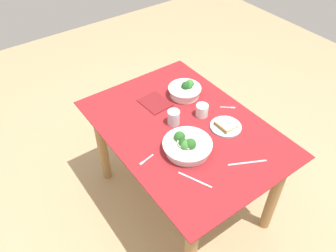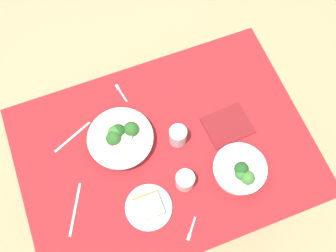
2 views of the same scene
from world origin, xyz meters
The scene contains 12 objects.
ground_plane centered at (0.00, 0.00, 0.00)m, with size 6.00×6.00×0.00m, color tan.
dining_table centered at (0.00, 0.00, 0.60)m, with size 1.23×0.88×0.72m.
broccoli_bowl_far centered at (-0.25, 0.20, 0.76)m, with size 0.22×0.22×0.10m.
broccoli_bowl_near centered at (0.16, -0.11, 0.76)m, with size 0.28×0.28×0.10m.
bread_side_plate centered at (0.15, 0.20, 0.74)m, with size 0.19×0.19×0.03m.
water_glass_center centered at (-0.07, -0.03, 0.77)m, with size 0.08×0.08×0.09m, color silver.
water_glass_side centered at (-0.03, 0.16, 0.76)m, with size 0.08×0.08×0.08m, color silver.
fork_by_far_bowl centered at (0.09, -0.33, 0.73)m, with size 0.03×0.10×0.00m.
fork_by_near_bowl centered at (0.02, 0.35, 0.73)m, with size 0.07×0.08×0.00m.
table_knife_left centered at (0.35, -0.20, 0.73)m, with size 0.19×0.01×0.00m, color #B7B7BC.
table_knife_right centered at (0.43, 0.10, 0.73)m, with size 0.22×0.01×0.00m, color #B7B7BC.
napkin_folded_upper centered at (-0.30, -0.01, 0.73)m, with size 0.19×0.16×0.01m, color maroon.
Camera 2 is at (0.20, 0.55, 2.38)m, focal length 43.95 mm.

